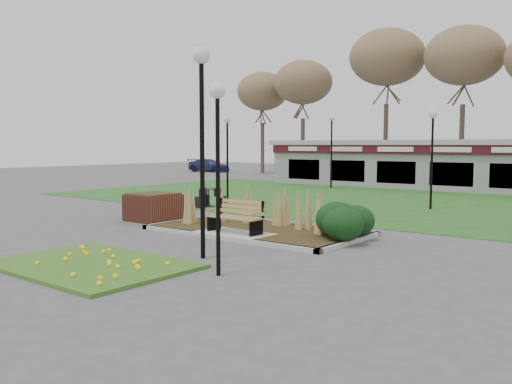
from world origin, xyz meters
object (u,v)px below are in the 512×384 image
Objects in this scene: food_pavilion at (460,165)px; car_black at (342,172)px; car_blue at (209,165)px; car_silver at (330,169)px; brick_planter at (153,207)px; lamp_post_far_left at (332,135)px; lamp_post_near_right at (202,105)px; lamp_post_near_left at (218,136)px; bistro_set_a at (209,201)px; lamp_post_mid_right at (432,137)px; park_bench at (237,216)px; lamp_post_mid_left at (227,140)px.

food_pavilion is 5.32× the size of car_black.
car_silver is at bearing -96.81° from car_blue.
brick_planter is at bearing -147.09° from car_blue.
lamp_post_far_left is 4.91m from car_black.
lamp_post_near_left is at bearing -36.10° from lamp_post_near_right.
car_black is at bearing 98.84° from bistro_set_a.
car_black is at bearing -127.46° from car_silver.
lamp_post_mid_right is 1.01× the size of car_silver.
food_pavilion is 6.44× the size of lamp_post_near_left.
lamp_post_near_right reaches higher than car_blue.
car_black is at bearing 111.43° from park_bench.
bistro_set_a is (-7.67, -4.90, -2.64)m from lamp_post_mid_right.
food_pavilion is 6.21× the size of car_silver.
car_blue is at bearing 82.81° from car_black.
lamp_post_mid_right is at bearing 32.57° from bistro_set_a.
lamp_post_far_left reaches higher than brick_planter.
lamp_post_far_left is at bearing -148.20° from car_black.
brick_planter is 20.35m from car_black.
lamp_post_far_left is at bearing -124.15° from car_blue.
car_silver is 13.39m from car_blue.
lamp_post_near_left is 0.79× the size of lamp_post_near_right.
car_black is at bearing 110.42° from lamp_post_far_left.
lamp_post_mid_left is 0.83× the size of car_black.
lamp_post_near_left is at bearing -143.58° from car_blue.
lamp_post_mid_right is 22.47m from car_silver.
lamp_post_near_right is at bearing -144.04° from car_blue.
lamp_post_near_left reaches higher than car_silver.
lamp_post_mid_left is (-0.97, 5.02, 2.32)m from brick_planter.
lamp_post_near_left is at bearing -54.53° from park_bench.
bistro_set_a is (-0.31, -0.86, -2.52)m from lamp_post_mid_left.
lamp_post_near_right is at bearing 143.90° from lamp_post_near_left.
car_black is (-8.14, 1.04, -0.71)m from food_pavilion.
car_silver is (-12.61, 7.04, -0.80)m from food_pavilion.
car_blue reaches higher than park_bench.
park_bench is at bearing -138.88° from car_silver.
lamp_post_near_right reaches higher than car_silver.
lamp_post_near_left is at bearing -137.51° from car_silver.
lamp_post_mid_left is (-8.04, 9.52, 0.01)m from lamp_post_near_left.
brick_planter is 5.62m from lamp_post_mid_left.
bistro_set_a is (-8.35, 8.67, -2.51)m from lamp_post_near_left.
lamp_post_near_right is 1.21× the size of lamp_post_mid_right.
lamp_post_far_left is (-2.25, 16.00, 2.72)m from brick_planter.
car_blue is at bearing 129.72° from brick_planter.
brick_planter is 4.36m from bistro_set_a.
food_pavilion reaches higher than car_silver.
lamp_post_far_left is 11.91m from car_silver.
food_pavilion is at bearing 76.94° from brick_planter.
brick_planter is 19.49m from food_pavilion.
lamp_post_near_left is 0.96× the size of lamp_post_mid_right.
car_blue is at bearing 134.52° from lamp_post_mid_left.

